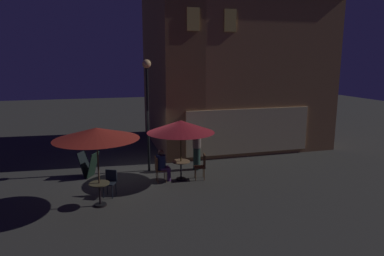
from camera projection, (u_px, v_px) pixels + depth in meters
The scene contains 13 objects.
ground_plane at pixel (141, 174), 13.60m from camera, with size 60.00×60.00×0.00m, color #373732.
cafe_building at pixel (213, 66), 16.97m from camera, with size 8.71×7.16×8.43m.
street_lamp_near_corner at pixel (147, 93), 13.45m from camera, with size 0.35×0.35×4.53m.
menu_sandwich_board at pixel (89, 165), 13.19m from camera, with size 0.86×0.81×0.98m.
cafe_table_0 at pixel (181, 167), 12.89m from camera, with size 0.69×0.69×0.74m.
cafe_table_1 at pixel (100, 190), 10.56m from camera, with size 0.63×0.63×0.75m.
patio_umbrella_0 at pixel (181, 127), 12.59m from camera, with size 2.54×2.54×2.31m.
patio_umbrella_1 at pixel (96, 134), 10.21m from camera, with size 2.58×2.58×2.50m.
cafe_chair_0 at pixel (202, 164), 12.95m from camera, with size 0.47×0.47×0.98m.
cafe_chair_1 at pixel (159, 167), 12.63m from camera, with size 0.40×0.40×0.97m.
cafe_chair_2 at pixel (110, 180), 11.35m from camera, with size 0.51×0.51×0.88m.
patron_seated_0 at pixel (162, 163), 12.65m from camera, with size 0.55×0.36×1.25m.
patron_standing_1 at pixel (197, 148), 14.07m from camera, with size 0.35×0.35×1.82m.
Camera 1 is at (-1.49, -13.06, 4.46)m, focal length 31.73 mm.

